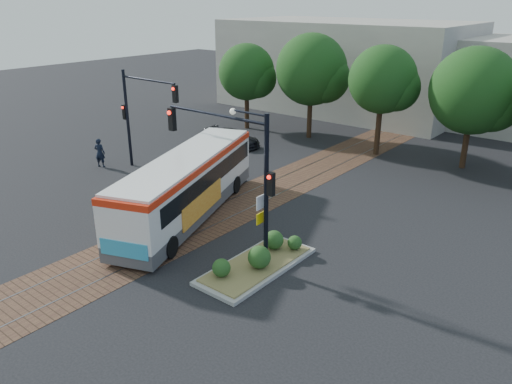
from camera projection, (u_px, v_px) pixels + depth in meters
ground at (190, 226)px, 23.33m from camera, size 120.00×120.00×0.00m
trackbed at (246, 201)px, 26.22m from camera, size 3.60×40.00×0.02m
tree_row at (381, 81)px, 32.70m from camera, size 26.40×5.60×7.67m
warehouses at (426, 74)px, 43.01m from camera, size 40.00×13.00×8.00m
city_bus at (188, 183)px, 23.92m from camera, size 6.30×11.44×3.04m
traffic_island at (259, 260)px, 19.73m from camera, size 2.20×5.20×1.13m
signal_pole_main at (241, 162)px, 18.96m from camera, size 5.49×0.46×6.00m
signal_pole_left at (138, 107)px, 29.72m from camera, size 4.99×0.34×6.00m
officer at (100, 153)px, 31.22m from camera, size 0.79×0.70×1.82m
parked_car at (233, 138)px, 35.66m from camera, size 4.29×2.16×1.19m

